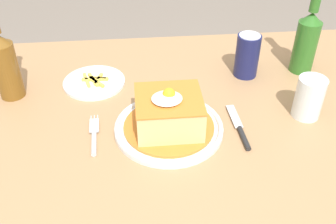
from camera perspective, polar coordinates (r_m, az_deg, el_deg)
name	(u,v)px	position (r m, az deg, el deg)	size (l,w,h in m)	color
dining_table	(193,146)	(1.05, 3.71, -4.93)	(1.24, 0.86, 0.73)	#A87F56
main_plate	(169,128)	(0.92, 0.12, -2.28)	(0.26, 0.26, 0.02)	white
sandwich_meal	(169,113)	(0.89, 0.11, -0.21)	(0.21, 0.21, 0.11)	orange
fork	(94,137)	(0.91, -10.72, -3.67)	(0.02, 0.14, 0.01)	silver
knife	(241,132)	(0.93, 10.59, -2.82)	(0.02, 0.17, 0.01)	#262628
soda_can	(247,55)	(1.12, 11.46, 8.07)	(0.07, 0.07, 0.12)	#191E51
beer_bottle_amber	(4,62)	(1.07, -22.73, 6.67)	(0.06, 0.06, 0.27)	brown
beer_bottle_green	(307,39)	(1.17, 19.56, 9.98)	(0.06, 0.06, 0.27)	#2D6B23
drinking_glass	(308,100)	(1.01, 19.77, 1.64)	(0.07, 0.07, 0.10)	#3F2314
side_plate_fries	(94,82)	(1.11, -10.69, 4.30)	(0.17, 0.17, 0.02)	white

